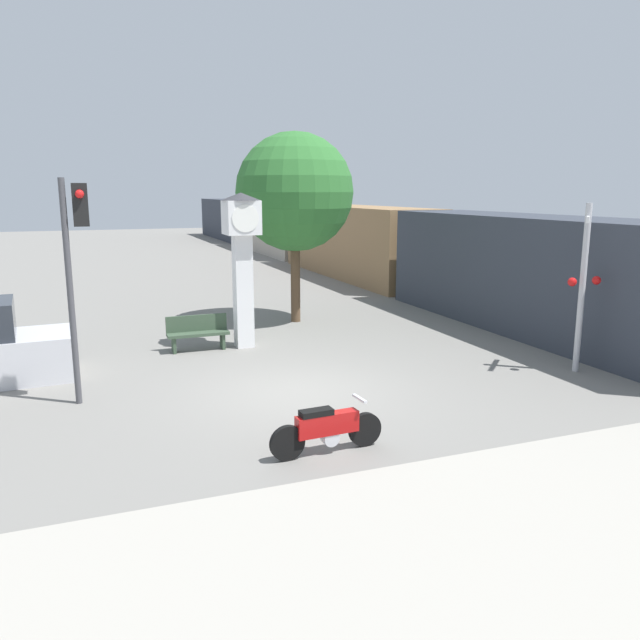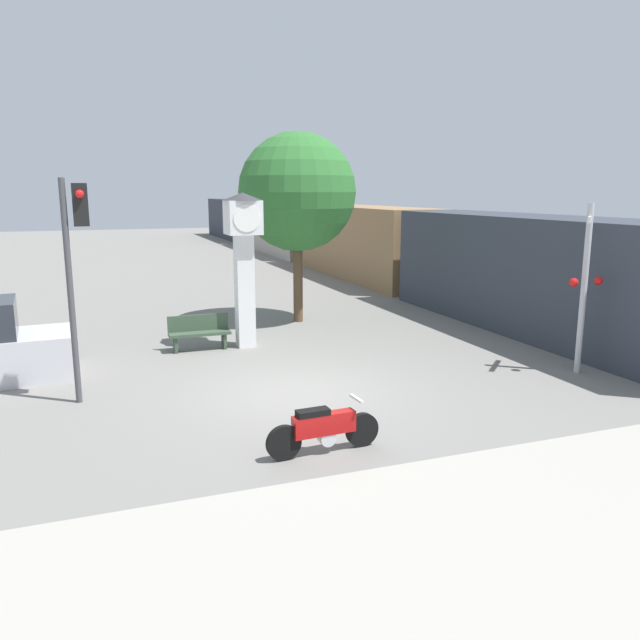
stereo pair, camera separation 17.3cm
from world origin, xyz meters
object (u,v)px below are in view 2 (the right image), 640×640
(street_tree, at_px, (297,193))
(freight_train, at_px, (314,233))
(motorcycle, at_px, (324,429))
(traffic_light, at_px, (75,251))
(railroad_crossing_signal, at_px, (585,282))
(bench, at_px, (199,332))
(clock_tower, at_px, (244,246))

(street_tree, bearing_deg, freight_train, 68.55)
(motorcycle, distance_m, street_tree, 10.98)
(traffic_light, height_order, railroad_crossing_signal, traffic_light)
(freight_train, relative_size, railroad_crossing_signal, 13.61)
(motorcycle, xyz_separation_m, street_tree, (2.87, 9.95, 3.66))
(freight_train, height_order, railroad_crossing_signal, railroad_crossing_signal)
(traffic_light, distance_m, bench, 5.07)
(traffic_light, xyz_separation_m, railroad_crossing_signal, (10.69, -1.77, -0.89))
(motorcycle, relative_size, bench, 1.21)
(motorcycle, height_order, railroad_crossing_signal, railroad_crossing_signal)
(bench, bearing_deg, freight_train, 61.99)
(bench, bearing_deg, clock_tower, -2.88)
(clock_tower, xyz_separation_m, railroad_crossing_signal, (6.63, -5.09, -0.61))
(clock_tower, distance_m, traffic_light, 5.25)
(traffic_light, distance_m, railroad_crossing_signal, 10.87)
(clock_tower, distance_m, bench, 2.55)
(bench, bearing_deg, railroad_crossing_signal, -33.22)
(freight_train, xyz_separation_m, traffic_light, (-12.73, -22.00, 1.30))
(freight_train, xyz_separation_m, street_tree, (-6.31, -16.05, 2.38))
(railroad_crossing_signal, xyz_separation_m, street_tree, (-4.26, 7.72, 1.97))
(motorcycle, height_order, freight_train, freight_train)
(clock_tower, bearing_deg, freight_train, 65.10)
(freight_train, relative_size, street_tree, 8.89)
(motorcycle, relative_size, railroad_crossing_signal, 0.50)
(motorcycle, height_order, traffic_light, traffic_light)
(railroad_crossing_signal, bearing_deg, motorcycle, -162.70)
(motorcycle, xyz_separation_m, clock_tower, (0.50, 7.31, 2.31))
(clock_tower, xyz_separation_m, bench, (-1.24, 0.06, -2.23))
(clock_tower, xyz_separation_m, street_tree, (2.37, 2.64, 1.36))
(motorcycle, relative_size, clock_tower, 0.47)
(motorcycle, distance_m, bench, 7.41)
(railroad_crossing_signal, bearing_deg, clock_tower, 142.49)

